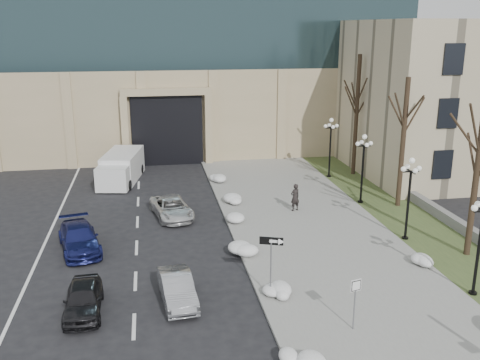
% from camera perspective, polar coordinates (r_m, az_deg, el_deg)
% --- Properties ---
extents(sidewalk, '(9.00, 40.00, 0.12)m').
position_cam_1_polar(sidewalk, '(30.97, 7.93, -5.82)').
color(sidewalk, gray).
rests_on(sidewalk, ground).
extents(curb, '(0.30, 40.00, 0.14)m').
position_cam_1_polar(curb, '(29.96, -0.35, -6.40)').
color(curb, gray).
rests_on(curb, ground).
extents(grass_strip, '(4.00, 40.00, 0.10)m').
position_cam_1_polar(grass_strip, '(33.45, 18.64, -4.87)').
color(grass_strip, '#3A4C26').
rests_on(grass_strip, ground).
extents(stone_wall, '(0.50, 30.00, 0.70)m').
position_cam_1_polar(stone_wall, '(35.94, 20.02, -3.05)').
color(stone_wall, gray).
rests_on(stone_wall, ground).
extents(classical_building, '(22.00, 18.12, 12.00)m').
position_cam_1_polar(classical_building, '(49.94, 24.00, 8.36)').
color(classical_building, tan).
rests_on(classical_building, ground).
extents(car_a, '(1.58, 3.75, 1.27)m').
position_cam_1_polar(car_a, '(23.64, -16.37, -12.07)').
color(car_a, black).
rests_on(car_a, ground).
extents(car_b, '(1.68, 3.89, 1.24)m').
position_cam_1_polar(car_b, '(23.72, -6.72, -11.41)').
color(car_b, '#95979C').
rests_on(car_b, ground).
extents(car_c, '(2.91, 4.95, 1.35)m').
position_cam_1_polar(car_c, '(29.83, -16.78, -5.98)').
color(car_c, navy).
rests_on(car_c, ground).
extents(car_d, '(2.89, 4.76, 1.23)m').
position_cam_1_polar(car_d, '(33.68, -7.30, -2.96)').
color(car_d, silver).
rests_on(car_d, ground).
extents(car_e, '(1.62, 3.80, 1.28)m').
position_cam_1_polar(car_e, '(44.17, -13.71, 1.35)').
color(car_e, '#2D2D32').
rests_on(car_e, ground).
extents(pedestrian, '(0.76, 0.63, 1.78)m').
position_cam_1_polar(pedestrian, '(34.33, 5.89, -1.84)').
color(pedestrian, black).
rests_on(pedestrian, sidewalk).
extents(box_truck, '(3.49, 7.06, 2.14)m').
position_cam_1_polar(box_truck, '(42.05, -12.57, 1.25)').
color(box_truck, silver).
rests_on(box_truck, ground).
extents(one_way_sign, '(1.05, 0.54, 2.88)m').
position_cam_1_polar(one_way_sign, '(23.09, 3.79, -7.30)').
color(one_way_sign, slate).
rests_on(one_way_sign, ground).
extents(keep_sign, '(0.47, 0.16, 2.23)m').
position_cam_1_polar(keep_sign, '(21.44, 12.20, -11.78)').
color(keep_sign, slate).
rests_on(keep_sign, ground).
extents(snow_clump_b, '(1.10, 1.60, 0.36)m').
position_cam_1_polar(snow_clump_b, '(19.82, 6.32, -18.54)').
color(snow_clump_b, white).
rests_on(snow_clump_b, sidewalk).
extents(snow_clump_c, '(1.10, 1.60, 0.36)m').
position_cam_1_polar(snow_clump_c, '(23.75, 3.81, -12.18)').
color(snow_clump_c, white).
rests_on(snow_clump_c, sidewalk).
extents(snow_clump_d, '(1.10, 1.60, 0.36)m').
position_cam_1_polar(snow_clump_d, '(28.17, 0.59, -7.41)').
color(snow_clump_d, white).
rests_on(snow_clump_d, sidewalk).
extents(snow_clump_e, '(1.10, 1.60, 0.36)m').
position_cam_1_polar(snow_clump_e, '(32.00, -0.84, -4.46)').
color(snow_clump_e, white).
rests_on(snow_clump_e, sidewalk).
extents(snow_clump_f, '(1.10, 1.60, 0.36)m').
position_cam_1_polar(snow_clump_f, '(35.58, -0.99, -2.31)').
color(snow_clump_f, white).
rests_on(snow_clump_f, sidewalk).
extents(snow_clump_g, '(1.10, 1.60, 0.36)m').
position_cam_1_polar(snow_clump_g, '(40.73, -2.44, 0.07)').
color(snow_clump_g, white).
rests_on(snow_clump_g, sidewalk).
extents(snow_clump_i, '(1.10, 1.60, 0.36)m').
position_cam_1_polar(snow_clump_i, '(28.03, 18.93, -8.47)').
color(snow_clump_i, white).
rests_on(snow_clump_i, sidewalk).
extents(lamppost_b, '(1.18, 1.18, 4.76)m').
position_cam_1_polar(lamppost_b, '(30.48, 17.64, -0.80)').
color(lamppost_b, black).
rests_on(lamppost_b, ground).
extents(lamppost_c, '(1.18, 1.18, 4.76)m').
position_cam_1_polar(lamppost_c, '(36.15, 13.00, 2.14)').
color(lamppost_c, black).
rests_on(lamppost_c, ground).
extents(lamppost_d, '(1.18, 1.18, 4.76)m').
position_cam_1_polar(lamppost_d, '(42.06, 9.63, 4.26)').
color(lamppost_d, black).
rests_on(lamppost_d, ground).
extents(tree_near, '(3.20, 3.20, 9.00)m').
position_cam_1_polar(tree_near, '(28.86, 24.24, 3.26)').
color(tree_near, black).
rests_on(tree_near, ground).
extents(tree_mid, '(3.20, 3.20, 8.50)m').
position_cam_1_polar(tree_mid, '(35.69, 17.14, 5.65)').
color(tree_mid, black).
rests_on(tree_mid, ground).
extents(tree_far, '(3.20, 3.20, 9.50)m').
position_cam_1_polar(tree_far, '(42.80, 12.42, 8.50)').
color(tree_far, black).
rests_on(tree_far, ground).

